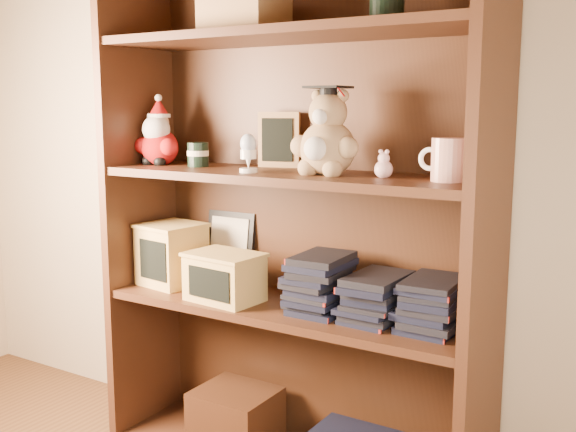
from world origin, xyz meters
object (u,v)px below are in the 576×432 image
(teacher_mug, at_px, (448,160))
(treats_box, at_px, (172,254))
(bookcase, at_px, (296,227))
(grad_teddy_bear, at_px, (326,140))

(teacher_mug, xyz_separation_m, treats_box, (-0.93, -0.00, -0.35))
(treats_box, bearing_deg, bookcase, 6.47)
(grad_teddy_bear, relative_size, treats_box, 1.20)
(bookcase, bearing_deg, grad_teddy_bear, -23.60)
(bookcase, relative_size, treats_box, 7.58)
(grad_teddy_bear, xyz_separation_m, treats_box, (-0.59, 0.01, -0.39))
(grad_teddy_bear, distance_m, teacher_mug, 0.35)
(bookcase, bearing_deg, treats_box, -173.53)
(bookcase, bearing_deg, teacher_mug, -6.04)
(teacher_mug, distance_m, treats_box, 1.00)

